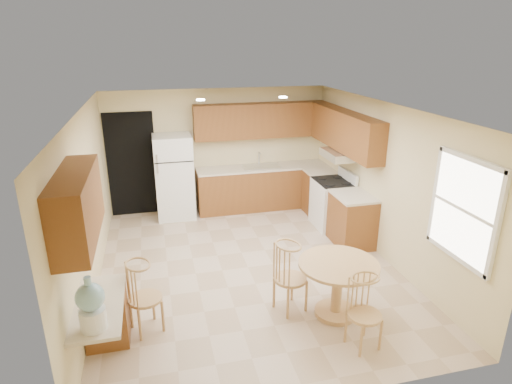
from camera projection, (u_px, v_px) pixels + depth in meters
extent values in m
plane|color=tan|center=(248.00, 267.00, 6.78)|extent=(5.50, 5.50, 0.00)
cube|color=white|center=(247.00, 109.00, 5.94)|extent=(4.50, 5.50, 0.02)
cube|color=beige|center=(218.00, 150.00, 8.87)|extent=(4.50, 0.02, 2.50)
cube|color=beige|center=(315.00, 294.00, 3.84)|extent=(4.50, 0.02, 2.50)
cube|color=beige|center=(87.00, 207.00, 5.85)|extent=(0.02, 5.50, 2.50)
cube|color=beige|center=(384.00, 182.00, 6.86)|extent=(0.02, 5.50, 2.50)
cube|color=black|center=(132.00, 165.00, 8.53)|extent=(0.90, 0.02, 2.10)
cube|color=brown|center=(262.00, 188.00, 9.07)|extent=(2.75, 0.60, 0.87)
cube|color=beige|center=(262.00, 167.00, 8.92)|extent=(2.75, 0.63, 0.04)
cube|color=brown|center=(320.00, 193.00, 8.77)|extent=(0.60, 0.59, 0.87)
cube|color=beige|center=(321.00, 172.00, 8.61)|extent=(0.63, 0.59, 0.04)
cube|color=brown|center=(352.00, 221.00, 7.44)|extent=(0.60, 0.80, 0.87)
cube|color=beige|center=(354.00, 196.00, 7.28)|extent=(0.63, 0.80, 0.04)
cube|color=brown|center=(261.00, 120.00, 8.72)|extent=(2.75, 0.33, 0.70)
cube|color=brown|center=(345.00, 131.00, 7.73)|extent=(0.33, 2.42, 0.70)
cube|color=brown|center=(77.00, 206.00, 4.22)|extent=(0.33, 1.40, 0.70)
cube|color=silver|center=(261.00, 166.00, 8.90)|extent=(0.78, 0.44, 0.01)
cube|color=silver|center=(339.00, 154.00, 7.83)|extent=(0.50, 0.76, 0.14)
cube|color=brown|center=(106.00, 316.00, 5.00)|extent=(0.48, 0.42, 0.72)
cube|color=beige|center=(99.00, 306.00, 4.52)|extent=(0.50, 1.20, 0.04)
cube|color=white|center=(464.00, 209.00, 5.08)|extent=(0.05, 1.00, 1.20)
cube|color=white|center=(472.00, 159.00, 4.87)|extent=(0.05, 1.10, 0.06)
cube|color=white|center=(455.00, 256.00, 5.29)|extent=(0.05, 1.10, 0.06)
cube|color=white|center=(497.00, 227.00, 4.60)|extent=(0.05, 0.06, 1.28)
cube|color=white|center=(436.00, 195.00, 5.57)|extent=(0.05, 0.06, 1.28)
cylinder|color=white|center=(201.00, 100.00, 6.93)|extent=(0.14, 0.14, 0.02)
cylinder|color=white|center=(283.00, 97.00, 7.24)|extent=(0.14, 0.14, 0.02)
cube|color=white|center=(174.00, 177.00, 8.48)|extent=(0.74, 0.69, 1.67)
cube|color=black|center=(174.00, 162.00, 8.02)|extent=(0.72, 0.01, 0.02)
cube|color=silver|center=(158.00, 169.00, 7.98)|extent=(0.03, 0.03, 0.18)
cube|color=silver|center=(157.00, 158.00, 7.91)|extent=(0.03, 0.03, 0.14)
cube|color=white|center=(332.00, 204.00, 8.14)|extent=(0.65, 0.76, 0.90)
cube|color=black|center=(334.00, 181.00, 7.98)|extent=(0.64, 0.75, 0.02)
cube|color=white|center=(348.00, 176.00, 8.02)|extent=(0.06, 0.76, 0.18)
cylinder|color=tan|center=(335.00, 312.00, 5.62)|extent=(0.55, 0.55, 0.06)
cylinder|color=tan|center=(337.00, 290.00, 5.51)|extent=(0.14, 0.14, 0.68)
cylinder|color=tan|center=(339.00, 264.00, 5.38)|extent=(1.02, 1.02, 0.04)
cylinder|color=tan|center=(290.00, 279.00, 5.58)|extent=(0.43, 0.43, 0.04)
cylinder|color=tan|center=(276.00, 289.00, 5.76)|extent=(0.04, 0.04, 0.46)
cylinder|color=tan|center=(297.00, 286.00, 5.83)|extent=(0.04, 0.04, 0.46)
cylinder|color=tan|center=(282.00, 302.00, 5.48)|extent=(0.04, 0.04, 0.46)
cylinder|color=tan|center=(305.00, 299.00, 5.55)|extent=(0.04, 0.04, 0.46)
cylinder|color=tan|center=(365.00, 315.00, 4.90)|extent=(0.39, 0.39, 0.04)
cylinder|color=tan|center=(347.00, 325.00, 5.07)|extent=(0.03, 0.03, 0.42)
cylinder|color=tan|center=(368.00, 322.00, 5.13)|extent=(0.03, 0.03, 0.42)
cylinder|color=tan|center=(358.00, 340.00, 4.82)|extent=(0.03, 0.03, 0.42)
cylinder|color=tan|center=(380.00, 336.00, 4.88)|extent=(0.03, 0.03, 0.42)
cylinder|color=tan|center=(145.00, 299.00, 5.18)|extent=(0.41, 0.41, 0.04)
cylinder|color=tan|center=(135.00, 309.00, 5.36)|extent=(0.04, 0.04, 0.44)
cylinder|color=tan|center=(159.00, 306.00, 5.42)|extent=(0.04, 0.04, 0.44)
cylinder|color=tan|center=(134.00, 323.00, 5.09)|extent=(0.04, 0.04, 0.44)
cylinder|color=tan|center=(159.00, 319.00, 5.16)|extent=(0.04, 0.04, 0.44)
cylinder|color=white|center=(93.00, 319.00, 4.10)|extent=(0.25, 0.25, 0.21)
sphere|color=#85BBCE|center=(90.00, 297.00, 4.02)|extent=(0.27, 0.27, 0.27)
cylinder|color=#85BBCE|center=(87.00, 281.00, 3.96)|extent=(0.07, 0.07, 0.08)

